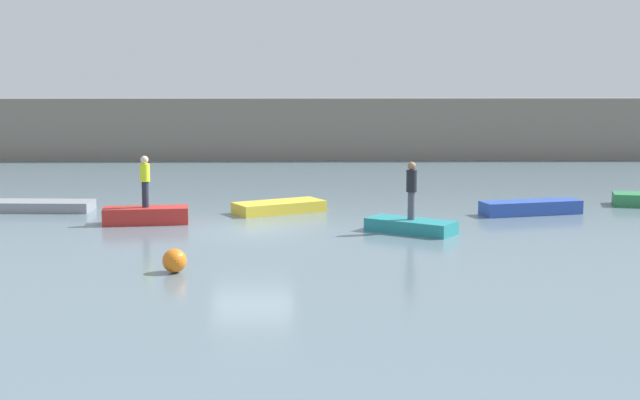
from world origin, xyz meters
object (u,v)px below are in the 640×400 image
at_px(person_dark_shirt, 411,187).
at_px(rowboat_blue, 531,207).
at_px(person_hiviz_shirt, 145,178).
at_px(rowboat_yellow, 279,207).
at_px(rowboat_grey, 36,206).
at_px(mooring_buoy, 174,261).
at_px(rowboat_teal, 411,226).
at_px(rowboat_red, 146,215).

bearing_deg(person_dark_shirt, rowboat_blue, 37.52).
relative_size(rowboat_blue, person_hiviz_shirt, 2.10).
xyz_separation_m(rowboat_yellow, person_hiviz_shirt, (-4.24, -2.28, 1.29)).
height_order(rowboat_grey, rowboat_blue, rowboat_blue).
relative_size(rowboat_blue, mooring_buoy, 5.87).
bearing_deg(mooring_buoy, person_hiviz_shirt, 105.10).
bearing_deg(rowboat_teal, rowboat_blue, 71.33).
xyz_separation_m(rowboat_teal, person_hiviz_shirt, (-8.40, 1.72, 1.28)).
distance_m(rowboat_grey, rowboat_yellow, 8.60).
bearing_deg(rowboat_red, rowboat_grey, 140.81).
xyz_separation_m(rowboat_grey, person_hiviz_shirt, (4.34, -2.75, 1.30)).
relative_size(rowboat_red, person_dark_shirt, 1.53).
distance_m(rowboat_grey, mooring_buoy, 11.78).
bearing_deg(rowboat_yellow, person_dark_shirt, -71.98).
height_order(rowboat_grey, mooring_buoy, mooring_buoy).
height_order(rowboat_teal, mooring_buoy, mooring_buoy).
xyz_separation_m(rowboat_red, mooring_buoy, (1.95, -7.21, 0.03)).
xyz_separation_m(rowboat_yellow, rowboat_blue, (8.68, -0.53, 0.04)).
height_order(rowboat_blue, person_dark_shirt, person_dark_shirt).
bearing_deg(person_hiviz_shirt, rowboat_grey, 147.66).
height_order(rowboat_grey, rowboat_yellow, rowboat_yellow).
distance_m(rowboat_yellow, mooring_buoy, 9.76).
bearing_deg(person_hiviz_shirt, rowboat_yellow, 28.23).
relative_size(rowboat_yellow, person_hiviz_shirt, 1.86).
bearing_deg(person_hiviz_shirt, mooring_buoy, -74.90).
bearing_deg(rowboat_yellow, rowboat_red, -179.85).
height_order(person_dark_shirt, person_hiviz_shirt, person_hiviz_shirt).
distance_m(rowboat_red, person_dark_shirt, 8.65).
xyz_separation_m(person_hiviz_shirt, mooring_buoy, (1.95, -7.21, -1.18)).
distance_m(rowboat_red, rowboat_blue, 13.04).
bearing_deg(rowboat_grey, rowboat_red, -29.70).
distance_m(rowboat_blue, person_hiviz_shirt, 13.10).
distance_m(rowboat_grey, rowboat_red, 5.14).
bearing_deg(rowboat_red, rowboat_teal, -18.45).
relative_size(rowboat_teal, person_dark_shirt, 1.53).
height_order(person_hiviz_shirt, mooring_buoy, person_hiviz_shirt).
relative_size(rowboat_grey, rowboat_red, 1.46).
xyz_separation_m(rowboat_grey, person_dark_shirt, (12.74, -4.47, 1.22)).
bearing_deg(rowboat_red, rowboat_blue, 0.87).
distance_m(rowboat_yellow, person_hiviz_shirt, 4.98).
bearing_deg(rowboat_grey, person_dark_shirt, -16.71).
height_order(rowboat_yellow, person_dark_shirt, person_dark_shirt).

